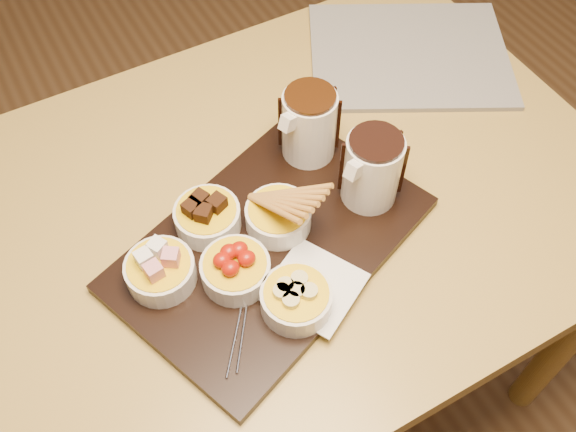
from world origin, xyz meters
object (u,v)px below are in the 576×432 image
dining_table (257,241)px  serving_board (271,243)px  pitcher_dark_chocolate (372,170)px  newspaper (409,55)px  bowl_strawberries (236,271)px  pitcher_milk_chocolate (309,125)px

dining_table → serving_board: (-0.01, -0.08, 0.11)m
serving_board → pitcher_dark_chocolate: 0.19m
serving_board → newspaper: size_ratio=1.24×
pitcher_dark_chocolate → newspaper: size_ratio=0.32×
bowl_strawberries → pitcher_milk_chocolate: size_ratio=0.84×
newspaper → dining_table: bearing=-129.3°
dining_table → pitcher_milk_chocolate: 0.22m
pitcher_milk_chocolate → bowl_strawberries: bearing=-163.6°
serving_board → bowl_strawberries: size_ratio=4.60×
bowl_strawberries → pitcher_milk_chocolate: 0.27m
bowl_strawberries → serving_board: bearing=24.3°
serving_board → bowl_strawberries: 0.08m
dining_table → pitcher_dark_chocolate: bearing=-25.1°
serving_board → pitcher_dark_chocolate: (0.18, 0.00, 0.07)m
dining_table → bowl_strawberries: (-0.09, -0.11, 0.14)m
bowl_strawberries → newspaper: size_ratio=0.27×
pitcher_dark_chocolate → pitcher_milk_chocolate: same height
pitcher_dark_chocolate → pitcher_milk_chocolate: (-0.04, 0.13, 0.00)m
pitcher_milk_chocolate → serving_board: bearing=-158.2°
dining_table → pitcher_dark_chocolate: size_ratio=10.04×
serving_board → pitcher_dark_chocolate: size_ratio=3.85×
pitcher_milk_chocolate → newspaper: bearing=2.4°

